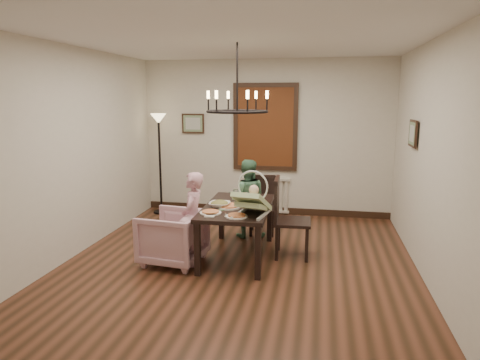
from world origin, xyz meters
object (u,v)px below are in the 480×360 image
(elderly_woman, at_px, (193,227))
(armchair, at_px, (173,237))
(dining_table, at_px, (237,212))
(baby_bouncer, at_px, (252,200))
(drinking_glass, at_px, (240,198))
(seated_man, at_px, (247,205))
(chair_far, at_px, (262,205))
(chair_right, at_px, (293,217))
(floor_lamp, at_px, (160,165))

(elderly_woman, bearing_deg, armchair, -90.02)
(armchair, bearing_deg, dining_table, 122.27)
(armchair, bearing_deg, baby_bouncer, 94.49)
(dining_table, bearing_deg, baby_bouncer, -58.93)
(baby_bouncer, bearing_deg, armchair, -172.14)
(drinking_glass, bearing_deg, elderly_woman, -138.21)
(dining_table, bearing_deg, elderly_woman, -145.51)
(armchair, relative_size, seated_man, 0.76)
(chair_far, xyz_separation_m, armchair, (-0.97, -1.43, -0.11))
(chair_far, relative_size, chair_right, 0.84)
(chair_far, relative_size, baby_bouncer, 1.60)
(chair_right, xyz_separation_m, baby_bouncer, (-0.46, -0.57, 0.35))
(dining_table, xyz_separation_m, floor_lamp, (-1.83, 1.93, 0.27))
(armchair, xyz_separation_m, drinking_glass, (0.80, 0.48, 0.44))
(chair_right, xyz_separation_m, drinking_glass, (-0.71, -0.05, 0.24))
(seated_man, bearing_deg, drinking_glass, 84.17)
(dining_table, xyz_separation_m, seated_man, (-0.02, 0.86, -0.13))
(chair_far, distance_m, baby_bouncer, 1.54)
(seated_man, bearing_deg, baby_bouncer, 93.49)
(baby_bouncer, bearing_deg, floor_lamp, 142.02)
(dining_table, relative_size, drinking_glass, 9.91)
(baby_bouncer, bearing_deg, elderly_woman, -173.32)
(armchair, bearing_deg, floor_lamp, -148.60)
(dining_table, distance_m, elderly_woman, 0.64)
(dining_table, distance_m, baby_bouncer, 0.56)
(seated_man, height_order, floor_lamp, floor_lamp)
(dining_table, distance_m, floor_lamp, 2.68)
(chair_right, distance_m, drinking_glass, 0.75)
(chair_far, distance_m, armchair, 1.73)
(seated_man, distance_m, baby_bouncer, 1.37)
(chair_right, xyz_separation_m, armchair, (-1.51, -0.52, -0.20))
(chair_far, distance_m, elderly_woman, 1.58)
(armchair, xyz_separation_m, baby_bouncer, (1.05, -0.04, 0.55))
(floor_lamp, bearing_deg, seated_man, -30.51)
(dining_table, height_order, baby_bouncer, baby_bouncer)
(elderly_woman, xyz_separation_m, floor_lamp, (-1.33, 2.30, 0.40))
(floor_lamp, bearing_deg, drinking_glass, -44.55)
(armchair, height_order, elderly_woman, elderly_woman)
(chair_far, distance_m, floor_lamp, 2.25)
(chair_far, bearing_deg, elderly_woman, -121.52)
(dining_table, relative_size, chair_right, 1.41)
(chair_far, bearing_deg, floor_lamp, 151.09)
(chair_far, xyz_separation_m, drinking_glass, (-0.17, -0.95, 0.33))
(elderly_woman, distance_m, seated_man, 1.32)
(floor_lamp, bearing_deg, chair_right, -34.77)
(chair_far, xyz_separation_m, baby_bouncer, (0.08, -1.47, 0.44))
(baby_bouncer, bearing_deg, chair_far, 103.16)
(chair_right, distance_m, floor_lamp, 3.14)
(dining_table, xyz_separation_m, drinking_glass, (0.02, 0.10, 0.16))
(dining_table, distance_m, seated_man, 0.87)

